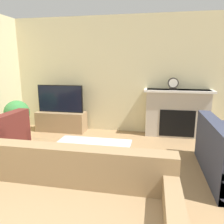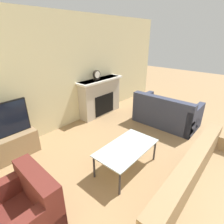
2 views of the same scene
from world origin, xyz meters
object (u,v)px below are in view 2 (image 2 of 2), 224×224
(couch_loveseat, at_px, (166,114))
(coffee_table, at_px, (127,149))
(mantel_clock, at_px, (97,75))
(couch_sectional, at_px, (213,202))
(armchair_by_window, at_px, (19,221))

(couch_loveseat, relative_size, coffee_table, 1.38)
(coffee_table, distance_m, mantel_clock, 2.51)
(couch_sectional, bearing_deg, coffee_table, 88.60)
(mantel_clock, bearing_deg, coffee_table, -122.66)
(couch_loveseat, height_order, mantel_clock, mantel_clock)
(couch_sectional, distance_m, couch_loveseat, 2.64)
(couch_sectional, xyz_separation_m, coffee_table, (0.03, 1.39, 0.12))
(coffee_table, bearing_deg, couch_sectional, -91.40)
(couch_loveseat, xyz_separation_m, coffee_table, (-2.05, -0.23, 0.11))
(couch_loveseat, distance_m, armchair_by_window, 3.81)
(couch_sectional, distance_m, mantel_clock, 3.75)
(couch_loveseat, height_order, coffee_table, couch_loveseat)
(couch_sectional, distance_m, armchair_by_window, 2.35)
(armchair_by_window, distance_m, coffee_table, 1.77)
(armchair_by_window, bearing_deg, coffee_table, 85.15)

